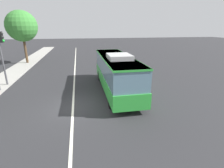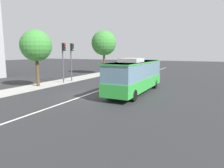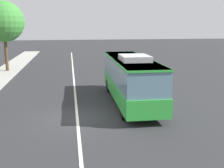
% 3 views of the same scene
% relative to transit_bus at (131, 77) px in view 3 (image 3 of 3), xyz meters
% --- Properties ---
extents(ground_plane, '(160.00, 160.00, 0.00)m').
position_rel_transit_bus_xyz_m(ground_plane, '(-2.80, 3.80, -1.81)').
color(ground_plane, '#28282B').
extents(lane_centre_line, '(76.00, 0.16, 0.01)m').
position_rel_transit_bus_xyz_m(lane_centre_line, '(-2.80, 3.80, -1.80)').
color(lane_centre_line, silver).
rests_on(lane_centre_line, ground_plane).
extents(transit_bus, '(10.03, 2.61, 3.46)m').
position_rel_transit_bus_xyz_m(transit_bus, '(0.00, 0.00, 0.00)').
color(transit_bus, green).
rests_on(transit_bus, ground_plane).
extents(street_tree_kerbside_centre, '(4.52, 4.52, 7.91)m').
position_rel_transit_bus_xyz_m(street_tree_kerbside_centre, '(14.48, 11.25, 3.82)').
color(street_tree_kerbside_centre, '#4C3823').
rests_on(street_tree_kerbside_centre, ground_plane).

